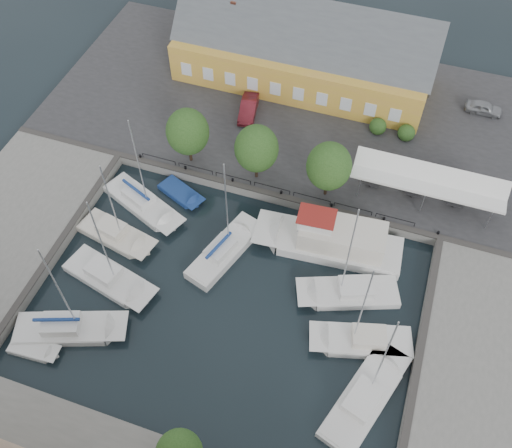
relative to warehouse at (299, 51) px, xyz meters
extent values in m
plane|color=black|center=(2.60, -28.36, -4.43)|extent=(140.00, 140.00, 0.00)
cube|color=#2D2D30|center=(2.60, -5.36, -3.93)|extent=(56.00, 26.00, 1.00)
cube|color=slate|center=(-19.40, -30.36, -3.93)|extent=(12.00, 24.00, 1.00)
cube|color=slate|center=(24.60, -30.36, -3.93)|extent=(12.00, 24.00, 1.00)
cube|color=#383533|center=(2.60, -18.06, -3.37)|extent=(56.00, 0.60, 0.12)
cube|color=#383533|center=(-13.70, -30.36, -3.37)|extent=(0.60, 24.00, 0.12)
cube|color=#383533|center=(18.90, -30.36, -3.37)|extent=(0.60, 24.00, 0.12)
cylinder|color=black|center=(-11.40, -17.76, -3.23)|extent=(0.24, 0.24, 0.40)
cylinder|color=black|center=(-6.40, -17.76, -3.23)|extent=(0.24, 0.24, 0.40)
cylinder|color=black|center=(-1.40, -17.76, -3.23)|extent=(0.24, 0.24, 0.40)
cylinder|color=black|center=(3.60, -17.76, -3.23)|extent=(0.24, 0.24, 0.40)
cylinder|color=black|center=(8.60, -17.76, -3.23)|extent=(0.24, 0.24, 0.40)
cylinder|color=black|center=(13.60, -17.76, -3.23)|extent=(0.24, 0.24, 0.40)
cylinder|color=black|center=(18.60, -17.76, -3.23)|extent=(0.24, 0.24, 0.40)
cube|color=gold|center=(0.60, -0.36, -1.18)|extent=(28.00, 10.00, 4.50)
cube|color=#474C51|center=(0.60, -0.36, 2.32)|extent=(28.56, 7.60, 7.60)
cube|color=gold|center=(-9.40, 5.64, -1.68)|extent=(6.00, 6.00, 3.50)
cube|color=brown|center=(-7.40, -0.36, 4.17)|extent=(0.60, 0.60, 1.20)
cube|color=white|center=(16.60, -13.86, -0.73)|extent=(14.00, 4.00, 0.25)
cylinder|color=silver|center=(10.60, -15.66, -2.08)|extent=(0.10, 0.10, 2.70)
cylinder|color=silver|center=(10.60, -12.06, -2.08)|extent=(0.10, 0.10, 2.70)
cylinder|color=silver|center=(16.60, -15.66, -2.08)|extent=(0.10, 0.10, 2.70)
cylinder|color=silver|center=(16.60, -12.06, -2.08)|extent=(0.10, 0.10, 2.70)
cylinder|color=silver|center=(22.60, -15.66, -2.08)|extent=(0.10, 0.10, 2.70)
cylinder|color=silver|center=(22.60, -12.06, -2.08)|extent=(0.10, 0.10, 2.70)
cylinder|color=black|center=(-6.40, -16.36, -2.38)|extent=(0.30, 0.30, 2.10)
ellipsoid|color=#22491A|center=(-6.40, -16.36, 0.46)|extent=(4.20, 4.20, 4.83)
cylinder|color=black|center=(0.60, -16.36, -2.38)|extent=(0.30, 0.30, 2.10)
ellipsoid|color=#22491A|center=(0.60, -16.36, 0.46)|extent=(4.20, 4.20, 4.83)
cylinder|color=black|center=(7.60, -16.36, -2.38)|extent=(0.30, 0.30, 2.10)
ellipsoid|color=#22491A|center=(7.60, -16.36, 0.46)|extent=(4.20, 4.20, 4.83)
imported|color=#999CA0|center=(20.90, 0.46, -2.76)|extent=(3.94, 1.59, 1.34)
imported|color=maroon|center=(-3.17, -7.97, -2.64)|extent=(2.46, 4.99, 1.57)
cube|color=silver|center=(0.41, -26.11, -4.28)|extent=(4.57, 7.39, 1.50)
cube|color=silver|center=(0.67, -25.28, -3.49)|extent=(4.88, 8.68, 0.08)
cube|color=silver|center=(0.46, -25.94, -3.03)|extent=(2.52, 3.17, 0.90)
cylinder|color=silver|center=(0.83, -24.79, 1.67)|extent=(0.12, 0.12, 10.39)
cube|color=navy|center=(0.41, -26.11, -2.28)|extent=(1.25, 3.37, 0.22)
cube|color=silver|center=(10.45, -21.59, -4.33)|extent=(11.30, 4.95, 1.80)
cube|color=silver|center=(9.08, -21.69, -3.39)|extent=(13.48, 4.95, 0.08)
cube|color=silver|center=(10.45, -21.59, -2.33)|extent=(7.82, 4.07, 2.20)
cube|color=silver|center=(7.98, -21.78, -0.93)|extent=(3.19, 2.49, 1.20)
cube|color=maroon|center=(7.98, -21.78, -0.28)|extent=(3.48, 2.64, 0.10)
cube|color=silver|center=(12.92, -25.78, -4.38)|extent=(7.73, 5.33, 1.30)
cube|color=silver|center=(12.09, -26.10, -3.69)|extent=(9.03, 5.72, 0.08)
cube|color=silver|center=(12.75, -25.85, -3.23)|extent=(3.39, 2.92, 0.90)
cylinder|color=silver|center=(11.59, -26.29, 1.84)|extent=(0.12, 0.12, 11.14)
cube|color=silver|center=(14.95, -29.94, -4.38)|extent=(7.29, 4.51, 1.30)
cube|color=silver|center=(14.13, -30.16, -3.69)|extent=(8.57, 4.76, 0.08)
cube|color=silver|center=(14.79, -29.98, -3.23)|extent=(3.12, 2.57, 0.90)
cylinder|color=silver|center=(13.64, -30.29, 1.36)|extent=(0.12, 0.12, 10.18)
cube|color=silver|center=(15.36, -35.38, -4.38)|extent=(5.29, 8.26, 1.30)
cube|color=silver|center=(15.66, -34.46, -3.69)|extent=(5.65, 9.68, 0.08)
cube|color=silver|center=(15.42, -35.19, -3.23)|extent=(2.93, 3.57, 0.90)
cylinder|color=silver|center=(15.83, -33.91, 1.64)|extent=(0.12, 0.12, 10.75)
cube|color=silver|center=(-9.43, -22.49, -4.38)|extent=(7.96, 5.40, 1.30)
cube|color=silver|center=(-8.56, -22.86, -3.69)|extent=(9.30, 5.88, 0.08)
cube|color=silver|center=(-9.25, -22.57, -3.23)|extent=(3.48, 2.86, 0.90)
cylinder|color=silver|center=(-8.04, -23.07, 1.73)|extent=(0.12, 0.12, 10.93)
cube|color=navy|center=(-9.43, -22.49, -2.48)|extent=(3.54, 1.65, 0.22)
cube|color=silver|center=(-10.06, -26.83, -4.38)|extent=(6.68, 3.96, 1.30)
cube|color=silver|center=(-9.30, -26.99, -3.69)|extent=(7.88, 4.11, 0.08)
cube|color=silver|center=(-9.91, -26.86, -3.23)|extent=(2.83, 2.33, 0.90)
cylinder|color=silver|center=(-8.84, -27.09, 0.96)|extent=(0.12, 0.12, 9.38)
cube|color=silver|center=(-8.55, -31.22, -4.38)|extent=(7.67, 4.55, 1.30)
cube|color=silver|center=(-7.67, -31.44, -3.69)|extent=(9.04, 4.78, 0.08)
cube|color=silver|center=(-8.37, -31.27, -3.23)|extent=(3.26, 2.61, 0.90)
cylinder|color=silver|center=(-7.15, -31.57, 1.61)|extent=(0.12, 0.12, 10.67)
cube|color=silver|center=(-9.38, -37.03, -4.38)|extent=(8.05, 5.25, 1.30)
cube|color=silver|center=(-8.49, -36.72, -3.69)|extent=(9.43, 5.65, 0.08)
cube|color=silver|center=(-9.20, -36.97, -3.23)|extent=(3.49, 2.86, 0.90)
cylinder|color=silver|center=(-7.96, -36.52, 1.80)|extent=(0.12, 0.12, 11.06)
cube|color=navy|center=(-9.38, -37.03, -2.48)|extent=(3.61, 1.48, 0.22)
cube|color=silver|center=(-10.89, -39.35, -4.38)|extent=(3.53, 1.84, 0.90)
cube|color=silver|center=(-10.46, -39.32, -3.89)|extent=(4.21, 1.82, 0.08)
cube|color=navy|center=(-6.29, -20.06, -4.38)|extent=(4.47, 3.41, 0.80)
cube|color=navy|center=(-5.83, -20.26, -3.94)|extent=(5.18, 3.65, 0.08)
camera|label=1|loc=(12.82, -52.35, 38.56)|focal=40.00mm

